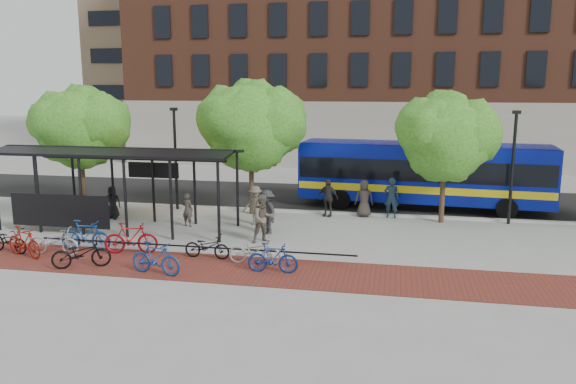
% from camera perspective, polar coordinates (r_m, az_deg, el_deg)
% --- Properties ---
extents(ground, '(160.00, 160.00, 0.00)m').
position_cam_1_polar(ground, '(23.88, 1.29, -4.29)').
color(ground, '#9E9E99').
rests_on(ground, ground).
extents(asphalt_street, '(160.00, 8.00, 0.01)m').
position_cam_1_polar(asphalt_street, '(31.59, 3.76, -0.55)').
color(asphalt_street, black).
rests_on(asphalt_street, ground).
extents(curb, '(160.00, 0.25, 0.12)m').
position_cam_1_polar(curb, '(27.70, 2.70, -2.05)').
color(curb, '#B7B7B2').
rests_on(curb, ground).
extents(brick_strip, '(24.00, 3.00, 0.01)m').
position_cam_1_polar(brick_strip, '(19.69, -7.03, -7.70)').
color(brick_strip, maroon).
rests_on(brick_strip, ground).
extents(bike_rack_rail, '(12.00, 0.05, 0.95)m').
position_cam_1_polar(bike_rack_rail, '(20.91, -9.67, -6.66)').
color(bike_rack_rail, black).
rests_on(bike_rack_rail, ground).
extents(building_brick, '(55.00, 14.00, 20.00)m').
position_cam_1_polar(building_brick, '(49.24, 18.79, 14.68)').
color(building_brick, brown).
rests_on(building_brick, ground).
extents(building_tower, '(22.00, 22.00, 30.00)m').
position_cam_1_polar(building_tower, '(66.38, -6.83, 18.37)').
color(building_tower, '#7A664C').
rests_on(building_tower, ground).
extents(bus_shelter, '(10.60, 3.07, 3.60)m').
position_cam_1_polar(bus_shelter, '(25.49, -17.23, 3.07)').
color(bus_shelter, black).
rests_on(bus_shelter, ground).
extents(tree_a, '(4.90, 4.00, 6.18)m').
position_cam_1_polar(tree_a, '(30.55, -20.25, 6.44)').
color(tree_a, '#382619').
rests_on(tree_a, ground).
extents(tree_b, '(5.15, 4.20, 6.47)m').
position_cam_1_polar(tree_b, '(27.00, -3.58, 7.06)').
color(tree_b, '#382619').
rests_on(tree_b, ground).
extents(tree_c, '(4.66, 3.80, 5.92)m').
position_cam_1_polar(tree_c, '(26.25, 15.89, 5.67)').
color(tree_c, '#382619').
rests_on(tree_c, ground).
extents(lamp_post_left, '(0.35, 0.20, 5.12)m').
position_cam_1_polar(lamp_post_left, '(28.70, -11.36, 3.65)').
color(lamp_post_left, black).
rests_on(lamp_post_left, ground).
extents(lamp_post_right, '(0.35, 0.20, 5.12)m').
position_cam_1_polar(lamp_post_right, '(27.03, 21.87, 2.65)').
color(lamp_post_right, black).
rests_on(lamp_post_right, ground).
extents(bus, '(12.56, 3.71, 3.34)m').
position_cam_1_polar(bus, '(29.23, 13.54, 2.06)').
color(bus, '#07138B').
rests_on(bus, ground).
extents(bike_0, '(1.88, 1.02, 0.94)m').
position_cam_1_polar(bike_0, '(23.69, -26.47, -4.40)').
color(bike_0, black).
rests_on(bike_0, ground).
extents(bike_1, '(1.96, 1.18, 1.14)m').
position_cam_1_polar(bike_1, '(22.80, -25.23, -4.61)').
color(bike_1, maroon).
rests_on(bike_1, ground).
extents(bike_2, '(2.00, 0.72, 1.05)m').
position_cam_1_polar(bike_2, '(22.64, -22.65, -4.63)').
color(bike_2, '#A9A9AC').
rests_on(bike_2, ground).
extents(bike_3, '(2.01, 0.68, 1.19)m').
position_cam_1_polar(bike_3, '(22.77, -19.87, -4.16)').
color(bike_3, navy).
rests_on(bike_3, ground).
extents(bike_4, '(2.08, 1.43, 1.04)m').
position_cam_1_polar(bike_4, '(20.72, -20.28, -5.87)').
color(bike_4, black).
rests_on(bike_4, ground).
extents(bike_5, '(2.07, 1.02, 1.20)m').
position_cam_1_polar(bike_5, '(21.84, -15.67, -4.53)').
color(bike_5, maroon).
rests_on(bike_5, ground).
extents(bike_7, '(1.93, 0.85, 1.12)m').
position_cam_1_polar(bike_7, '(19.29, -13.30, -6.57)').
color(bike_7, navy).
rests_on(bike_7, ground).
extents(bike_8, '(1.74, 0.67, 0.90)m').
position_cam_1_polar(bike_8, '(20.71, -8.22, -5.49)').
color(bike_8, black).
rests_on(bike_8, ground).
extents(bike_10, '(1.89, 0.67, 0.99)m').
position_cam_1_polar(bike_10, '(19.88, -3.41, -5.96)').
color(bike_10, '#98979A').
rests_on(bike_10, ground).
extents(bike_11, '(1.74, 0.55, 1.03)m').
position_cam_1_polar(bike_11, '(18.96, -1.56, -6.71)').
color(bike_11, navy).
rests_on(bike_11, ground).
extents(pedestrian_0, '(0.86, 0.69, 1.54)m').
position_cam_1_polar(pedestrian_0, '(27.83, -17.40, -0.98)').
color(pedestrian_0, black).
rests_on(pedestrian_0, ground).
extents(pedestrian_1, '(0.63, 0.50, 1.52)m').
position_cam_1_polar(pedestrian_1, '(25.40, -10.18, -1.77)').
color(pedestrian_1, '#3B352F').
rests_on(pedestrian_1, ground).
extents(pedestrian_3, '(1.27, 0.90, 1.79)m').
position_cam_1_polar(pedestrian_3, '(25.24, -3.35, -1.39)').
color(pedestrian_3, brown).
rests_on(pedestrian_3, ground).
extents(pedestrian_4, '(1.15, 0.71, 1.82)m').
position_cam_1_polar(pedestrian_4, '(26.94, 4.04, -0.58)').
color(pedestrian_4, '#262626').
rests_on(pedestrian_4, ground).
extents(pedestrian_6, '(0.95, 0.71, 1.78)m').
position_cam_1_polar(pedestrian_6, '(27.06, 7.74, -0.65)').
color(pedestrian_6, '#38312D').
rests_on(pedestrian_6, ground).
extents(pedestrian_7, '(0.74, 0.52, 1.94)m').
position_cam_1_polar(pedestrian_7, '(27.04, 10.47, -0.57)').
color(pedestrian_7, '#1A2B3E').
rests_on(pedestrian_7, ground).
extents(pedestrian_8, '(1.19, 1.14, 1.94)m').
position_cam_1_polar(pedestrian_8, '(22.46, -2.51, -2.72)').
color(pedestrian_8, brown).
rests_on(pedestrian_8, ground).
extents(pedestrian_9, '(1.34, 1.38, 1.89)m').
position_cam_1_polar(pedestrian_9, '(23.74, -2.15, -2.03)').
color(pedestrian_9, '#292929').
rests_on(pedestrian_9, ground).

